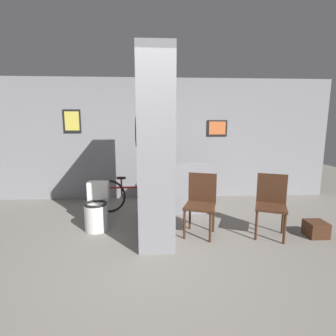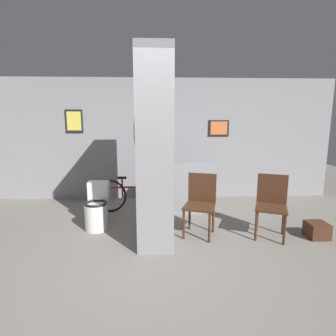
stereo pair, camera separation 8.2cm
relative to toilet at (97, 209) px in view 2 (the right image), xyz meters
The scene contains 10 objects.
ground_plane 1.25m from the toilet, 48.33° to the right, with size 14.00×14.00×0.00m, color slate.
wall_back 2.14m from the toilet, 64.98° to the left, with size 8.00×0.09×2.60m.
pillar_center 1.39m from the toilet, 17.39° to the right, with size 0.50×1.23×2.60m.
counter_shelf 1.65m from the toilet, 28.20° to the left, with size 1.11×0.44×0.90m.
toilet is the anchor object (origin of this frame).
chair_near_pillar 1.64m from the toilet, ahead, with size 0.55×0.55×0.91m.
chair_by_doorway 2.68m from the toilet, ahead, with size 0.56×0.56×0.91m.
bicycle 0.93m from the toilet, 53.72° to the left, with size 1.59×0.42×0.68m.
bottle_tall 1.61m from the toilet, 32.80° to the left, with size 0.08×0.08×0.27m.
floor_crate 3.34m from the toilet, ahead, with size 0.28×0.28×0.23m.
Camera 2 is at (0.16, -3.12, 1.68)m, focal length 28.00 mm.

